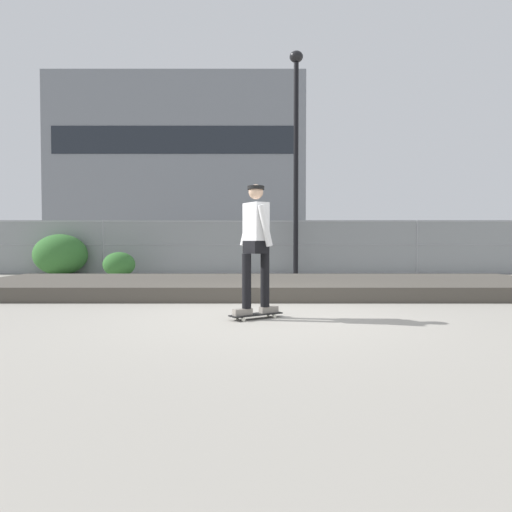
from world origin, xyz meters
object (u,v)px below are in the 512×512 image
at_px(skateboard, 254,315).
at_px(skater, 254,240).
at_px(parked_car_near, 182,248).
at_px(shrub_left, 58,255).
at_px(shrub_center, 117,264).
at_px(street_lamp, 294,138).
at_px(parked_car_mid, 313,248).

height_order(skateboard, skater, skater).
relative_size(parked_car_near, shrub_left, 2.49).
bearing_deg(shrub_left, parked_car_near, 49.36).
distance_m(skateboard, shrub_center, 8.89).
bearing_deg(skateboard, street_lamp, 80.99).
distance_m(street_lamp, parked_car_mid, 5.75).
height_order(shrub_left, shrub_center, shrub_left).
distance_m(skateboard, skater, 1.07).
distance_m(street_lamp, shrub_left, 8.71).
bearing_deg(shrub_left, parked_car_mid, 24.28).
bearing_deg(shrub_center, skater, -60.70).
height_order(street_lamp, parked_car_near, street_lamp).
relative_size(skateboard, parked_car_mid, 0.18).
bearing_deg(skater, parked_car_mid, 78.72).
bearing_deg(shrub_center, parked_car_mid, 34.95).
bearing_deg(parked_car_near, skateboard, -76.28).
relative_size(parked_car_mid, shrub_left, 2.50).
distance_m(parked_car_mid, shrub_left, 9.90).
bearing_deg(shrub_center, shrub_left, 161.76).
bearing_deg(street_lamp, skateboard, -99.01).
bearing_deg(skater, shrub_center, 119.30).
xyz_separation_m(shrub_left, shrub_center, (2.18, -0.72, -0.29)).
height_order(parked_car_near, shrub_left, parked_car_near).
bearing_deg(parked_car_mid, shrub_center, -145.05).
relative_size(skater, shrub_left, 1.04).
height_order(skater, parked_car_near, skater).
bearing_deg(shrub_left, street_lamp, -1.53).
bearing_deg(skater, parked_car_near, 103.72).
distance_m(street_lamp, parked_car_near, 7.11).
bearing_deg(parked_car_near, shrub_center, -105.21).
height_order(skateboard, shrub_left, shrub_left).
distance_m(skateboard, parked_car_near, 12.90).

